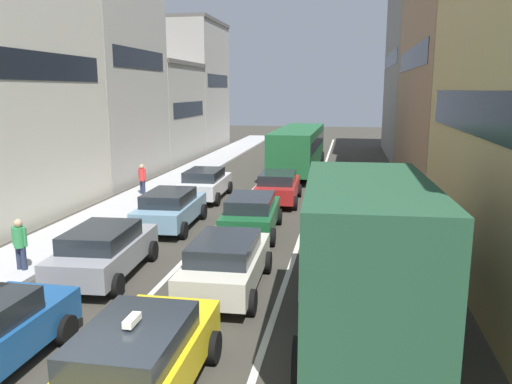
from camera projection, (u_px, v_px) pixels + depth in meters
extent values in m
cube|color=#AFAFAF|center=(162.00, 187.00, 28.08)|extent=(2.60, 64.00, 0.14)
cube|color=silver|center=(251.00, 191.00, 27.22)|extent=(0.16, 60.00, 0.01)
cube|color=silver|center=(315.00, 193.00, 26.63)|extent=(0.16, 60.00, 0.01)
cube|color=black|center=(55.00, 67.00, 20.63)|extent=(0.02, 7.04, 1.10)
cube|color=#B2ADA3|center=(84.00, 71.00, 29.70)|extent=(7.00, 8.70, 12.79)
cube|color=black|center=(141.00, 59.00, 28.96)|extent=(0.02, 7.04, 1.10)
cube|color=#B2ADA3|center=(145.00, 114.00, 38.75)|extent=(7.00, 8.70, 7.08)
cube|color=black|center=(189.00, 109.00, 38.06)|extent=(0.02, 7.04, 1.10)
cube|color=#66605B|center=(143.00, 64.00, 38.02)|extent=(7.20, 8.70, 0.30)
cube|color=#B2ADA3|center=(181.00, 87.00, 46.84)|extent=(7.00, 8.70, 11.13)
cube|color=black|center=(218.00, 81.00, 46.11)|extent=(0.02, 7.04, 1.10)
cube|color=#66605B|center=(179.00, 22.00, 45.72)|extent=(7.20, 8.70, 0.30)
cube|color=gray|center=(436.00, 68.00, 39.89)|extent=(7.00, 14.57, 13.96)
cube|color=black|center=(391.00, 60.00, 40.37)|extent=(0.02, 11.73, 1.10)
cube|color=#9E7556|center=(483.00, 70.00, 25.88)|extent=(7.00, 14.57, 12.58)
cube|color=black|center=(412.00, 58.00, 26.37)|extent=(0.02, 11.73, 1.10)
cube|color=black|center=(475.00, 113.00, 12.65)|extent=(0.02, 11.73, 1.10)
cube|color=#1E5933|center=(355.00, 235.00, 13.89)|extent=(2.50, 2.50, 1.90)
cube|color=black|center=(353.00, 211.00, 14.99)|extent=(2.02, 0.12, 0.70)
cube|color=#234C33|center=(367.00, 251.00, 10.09)|extent=(2.63, 5.54, 2.80)
cube|color=white|center=(305.00, 235.00, 10.19)|extent=(0.22, 4.48, 0.90)
cylinder|color=black|center=(310.00, 265.00, 14.31)|extent=(0.34, 0.97, 0.96)
cylinder|color=black|center=(398.00, 269.00, 13.99)|extent=(0.34, 0.97, 0.96)
cylinder|color=black|center=(301.00, 363.00, 9.18)|extent=(0.34, 0.97, 0.96)
cylinder|color=black|center=(439.00, 373.00, 8.86)|extent=(0.34, 0.97, 0.96)
cube|color=yellow|center=(139.00, 366.00, 8.75)|extent=(1.83, 4.31, 0.70)
cube|color=#1E2328|center=(133.00, 341.00, 8.45)|extent=(1.60, 2.42, 0.52)
cube|color=#F2EACC|center=(132.00, 320.00, 8.37)|extent=(0.16, 0.44, 0.12)
cylinder|color=black|center=(126.00, 340.00, 10.38)|extent=(0.22, 0.64, 0.64)
cylinder|color=black|center=(213.00, 347.00, 10.08)|extent=(0.22, 0.64, 0.64)
cylinder|color=black|center=(66.00, 330.00, 10.80)|extent=(0.23, 0.64, 0.64)
cube|color=beige|center=(226.00, 266.00, 13.70)|extent=(1.91, 4.35, 0.70)
cube|color=#1E2328|center=(224.00, 248.00, 13.39)|extent=(1.65, 2.45, 0.52)
cylinder|color=black|center=(207.00, 259.00, 15.32)|extent=(0.24, 0.65, 0.64)
cylinder|color=black|center=(267.00, 262.00, 15.05)|extent=(0.24, 0.65, 0.64)
cylinder|color=black|center=(177.00, 298.00, 12.49)|extent=(0.24, 0.65, 0.64)
cylinder|color=black|center=(251.00, 302.00, 12.21)|extent=(0.24, 0.65, 0.64)
cube|color=gray|center=(105.00, 254.00, 14.72)|extent=(2.06, 4.40, 0.70)
cube|color=#1E2328|center=(101.00, 237.00, 14.42)|extent=(1.73, 2.50, 0.52)
cylinder|color=black|center=(97.00, 249.00, 16.32)|extent=(0.26, 0.65, 0.64)
cylinder|color=black|center=(152.00, 251.00, 16.11)|extent=(0.26, 0.65, 0.64)
cylinder|color=black|center=(50.00, 282.00, 13.48)|extent=(0.26, 0.65, 0.64)
cylinder|color=black|center=(117.00, 285.00, 13.26)|extent=(0.26, 0.65, 0.64)
cube|color=#19592D|center=(251.00, 216.00, 19.07)|extent=(2.03, 4.39, 0.70)
cube|color=#1E2328|center=(251.00, 203.00, 18.77)|extent=(1.71, 2.49, 0.52)
cylinder|color=black|center=(234.00, 215.00, 20.68)|extent=(0.25, 0.65, 0.64)
cylinder|color=black|center=(279.00, 217.00, 20.45)|extent=(0.25, 0.65, 0.64)
cylinder|color=black|center=(220.00, 235.00, 17.83)|extent=(0.25, 0.65, 0.64)
cylinder|color=black|center=(272.00, 237.00, 17.60)|extent=(0.25, 0.65, 0.64)
cube|color=#759EB7|center=(171.00, 211.00, 19.93)|extent=(1.95, 4.36, 0.70)
cube|color=#1E2328|center=(169.00, 198.00, 19.63)|extent=(1.67, 2.46, 0.52)
cylinder|color=black|center=(161.00, 210.00, 21.55)|extent=(0.24, 0.65, 0.64)
cylinder|color=black|center=(203.00, 212.00, 21.29)|extent=(0.24, 0.65, 0.64)
cylinder|color=black|center=(135.00, 228.00, 18.71)|extent=(0.24, 0.65, 0.64)
cylinder|color=black|center=(183.00, 230.00, 18.45)|extent=(0.24, 0.65, 0.64)
cube|color=#A51E1E|center=(278.00, 189.00, 24.38)|extent=(1.93, 4.35, 0.70)
cube|color=#1E2328|center=(278.00, 178.00, 24.07)|extent=(1.66, 2.45, 0.52)
cylinder|color=black|center=(263.00, 190.00, 26.00)|extent=(0.24, 0.65, 0.64)
cylinder|color=black|center=(299.00, 191.00, 25.73)|extent=(0.24, 0.65, 0.64)
cylinder|color=black|center=(254.00, 202.00, 23.16)|extent=(0.24, 0.65, 0.64)
cylinder|color=black|center=(295.00, 203.00, 22.89)|extent=(0.24, 0.65, 0.64)
cube|color=silver|center=(205.00, 186.00, 25.21)|extent=(1.93, 4.35, 0.70)
cube|color=#1E2328|center=(204.00, 175.00, 24.91)|extent=(1.66, 2.46, 0.52)
cylinder|color=black|center=(195.00, 187.00, 26.84)|extent=(0.24, 0.65, 0.64)
cylinder|color=black|center=(229.00, 188.00, 26.57)|extent=(0.24, 0.65, 0.64)
cylinder|color=black|center=(179.00, 198.00, 24.00)|extent=(0.24, 0.65, 0.64)
cylinder|color=black|center=(217.00, 199.00, 23.73)|extent=(0.24, 0.65, 0.64)
cube|color=#B29319|center=(348.00, 224.00, 17.92)|extent=(1.97, 4.37, 0.70)
cube|color=#1E2328|center=(349.00, 210.00, 17.62)|extent=(1.68, 2.47, 0.52)
cylinder|color=black|center=(326.00, 222.00, 19.58)|extent=(0.25, 0.65, 0.64)
cylinder|color=black|center=(375.00, 225.00, 19.19)|extent=(0.25, 0.65, 0.64)
cylinder|color=black|center=(318.00, 244.00, 16.79)|extent=(0.25, 0.65, 0.64)
cylinder|color=black|center=(375.00, 248.00, 16.39)|extent=(0.25, 0.65, 0.64)
cube|color=#1E6033|center=(298.00, 147.00, 32.84)|extent=(2.69, 10.54, 2.40)
cube|color=black|center=(298.00, 141.00, 32.77)|extent=(2.71, 9.92, 0.70)
cylinder|color=black|center=(287.00, 158.00, 36.95)|extent=(0.32, 1.01, 1.00)
cylinder|color=black|center=(322.00, 158.00, 36.47)|extent=(0.32, 1.01, 1.00)
cylinder|color=black|center=(271.00, 172.00, 30.29)|extent=(0.32, 1.01, 1.00)
cylinder|color=black|center=(313.00, 174.00, 29.81)|extent=(0.32, 1.01, 1.00)
cylinder|color=#262D47|center=(144.00, 189.00, 25.74)|extent=(0.16, 0.16, 0.82)
cylinder|color=#262D47|center=(142.00, 188.00, 25.85)|extent=(0.16, 0.16, 0.82)
cylinder|color=red|center=(142.00, 175.00, 25.66)|extent=(0.34, 0.34, 0.60)
sphere|color=tan|center=(142.00, 167.00, 25.57)|extent=(0.24, 0.24, 0.24)
cylinder|color=red|center=(145.00, 175.00, 25.51)|extent=(0.10, 0.10, 0.55)
cylinder|color=red|center=(139.00, 174.00, 25.79)|extent=(0.10, 0.10, 0.55)
cylinder|color=#262D47|center=(19.00, 260.00, 14.96)|extent=(0.16, 0.16, 0.82)
cylinder|color=#262D47|center=(24.00, 261.00, 14.90)|extent=(0.16, 0.16, 0.82)
cylinder|color=#338C4C|center=(19.00, 237.00, 14.79)|extent=(0.34, 0.34, 0.60)
sphere|color=tan|center=(18.00, 223.00, 14.71)|extent=(0.24, 0.24, 0.24)
cylinder|color=#338C4C|center=(14.00, 235.00, 14.86)|extent=(0.10, 0.10, 0.55)
cylinder|color=#338C4C|center=(25.00, 237.00, 14.70)|extent=(0.10, 0.10, 0.55)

